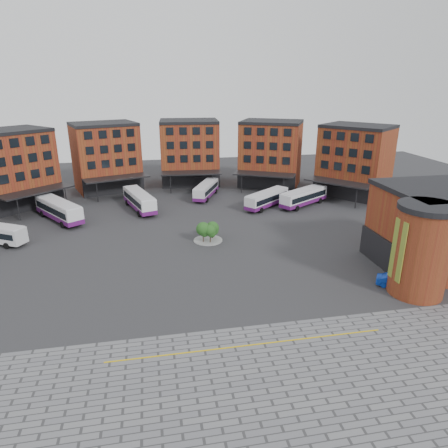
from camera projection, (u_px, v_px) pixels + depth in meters
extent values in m
plane|color=#28282B|center=(206.00, 278.00, 49.38)|extent=(160.00, 160.00, 0.00)
cube|color=slate|center=(276.00, 412.00, 29.39)|extent=(50.00, 22.00, 0.02)
cube|color=gold|center=(250.00, 345.00, 36.78)|extent=(26.00, 0.15, 0.02)
cube|color=brown|center=(14.00, 170.00, 75.68)|extent=(16.35, 16.13, 14.00)
cube|color=black|center=(32.00, 200.00, 74.61)|extent=(10.00, 9.07, 4.00)
cube|color=black|center=(7.00, 131.00, 73.19)|extent=(16.55, 16.35, 0.60)
cube|color=black|center=(26.00, 161.00, 72.05)|extent=(8.60, 7.77, 8.00)
cube|color=black|center=(36.00, 191.00, 72.59)|extent=(12.61, 11.97, 0.25)
cylinder|color=black|center=(18.00, 210.00, 68.84)|extent=(0.20, 0.20, 4.00)
cylinder|color=black|center=(66.00, 198.00, 75.64)|extent=(0.20, 0.20, 4.00)
cube|color=brown|center=(106.00, 158.00, 87.27)|extent=(15.55, 13.69, 14.00)
cube|color=black|center=(114.00, 185.00, 85.00)|extent=(12.45, 4.71, 4.00)
cube|color=black|center=(103.00, 124.00, 84.79)|extent=(15.65, 13.97, 0.60)
cube|color=black|center=(111.00, 151.00, 82.39)|extent=(10.87, 3.87, 8.00)
cube|color=black|center=(117.00, 178.00, 82.40)|extent=(13.72, 8.39, 0.25)
cylinder|color=black|center=(97.00, 192.00, 79.50)|extent=(0.20, 0.20, 4.00)
cylinder|color=black|center=(141.00, 187.00, 83.73)|extent=(0.20, 0.20, 4.00)
cube|color=brown|center=(190.00, 153.00, 92.76)|extent=(13.67, 10.88, 14.00)
cube|color=black|center=(191.00, 179.00, 89.92)|extent=(13.00, 1.41, 4.00)
cube|color=black|center=(189.00, 121.00, 90.27)|extent=(13.69, 11.18, 0.60)
cube|color=black|center=(190.00, 147.00, 87.29)|extent=(11.42, 0.95, 8.00)
cube|color=black|center=(191.00, 173.00, 87.05)|extent=(13.28, 5.30, 0.25)
cylinder|color=black|center=(171.00, 184.00, 85.55)|extent=(0.20, 0.20, 4.00)
cylinder|color=black|center=(213.00, 183.00, 86.54)|extent=(0.20, 0.20, 4.00)
cube|color=brown|center=(271.00, 155.00, 91.26)|extent=(16.12, 14.81, 14.00)
cube|color=black|center=(266.00, 181.00, 88.58)|extent=(11.81, 6.35, 4.00)
cube|color=black|center=(272.00, 122.00, 88.78)|extent=(16.26, 15.08, 0.60)
cube|color=black|center=(267.00, 148.00, 85.96)|extent=(10.26, 5.33, 8.00)
cube|color=black|center=(264.00, 174.00, 85.78)|extent=(13.58, 9.82, 0.25)
cylinder|color=black|center=(241.00, 184.00, 86.05)|extent=(0.20, 0.20, 4.00)
cylinder|color=black|center=(284.00, 187.00, 83.63)|extent=(0.20, 0.20, 4.00)
cube|color=brown|center=(355.00, 162.00, 83.02)|extent=(16.02, 16.39, 14.00)
cube|color=black|center=(343.00, 190.00, 81.20)|extent=(8.74, 10.28, 4.00)
cube|color=black|center=(359.00, 126.00, 80.54)|extent=(16.25, 16.58, 0.60)
cube|color=black|center=(346.00, 155.00, 78.60)|extent=(7.47, 8.86, 8.00)
cube|color=black|center=(339.00, 182.00, 78.81)|extent=(11.73, 12.79, 0.25)
cylinder|color=black|center=(313.00, 190.00, 80.89)|extent=(0.20, 0.20, 4.00)
cylinder|color=black|center=(356.00, 198.00, 75.47)|extent=(0.20, 0.20, 4.00)
cube|color=brown|center=(440.00, 230.00, 51.04)|extent=(14.00, 12.00, 10.00)
cube|color=black|center=(448.00, 190.00, 49.24)|extent=(14.40, 12.40, 0.60)
cube|color=black|center=(386.00, 255.00, 50.83)|extent=(0.40, 12.00, 4.00)
cylinder|color=brown|center=(421.00, 253.00, 44.28)|extent=(6.00, 6.00, 10.00)
cylinder|color=black|center=(429.00, 207.00, 42.48)|extent=(6.40, 6.40, 0.60)
cube|color=#C87217|center=(398.00, 251.00, 43.61)|extent=(0.12, 2.20, 7.00)
cylinder|color=gray|center=(208.00, 240.00, 60.80)|extent=(4.40, 4.40, 0.12)
cylinder|color=#332114|center=(203.00, 238.00, 59.86)|extent=(0.14, 0.14, 1.55)
sphere|color=#194B1B|center=(203.00, 229.00, 59.39)|extent=(2.09, 2.09, 2.09)
sphere|color=#194B1B|center=(205.00, 232.00, 59.44)|extent=(1.46, 1.46, 1.46)
cylinder|color=#332114|center=(213.00, 235.00, 61.30)|extent=(0.14, 0.14, 1.27)
sphere|color=#194B1B|center=(212.00, 228.00, 60.91)|extent=(2.03, 2.03, 2.03)
sphere|color=#194B1B|center=(214.00, 231.00, 60.94)|extent=(1.42, 1.42, 1.42)
cylinder|color=#332114|center=(210.00, 239.00, 59.69)|extent=(0.14, 0.14, 1.43)
sphere|color=#194B1B|center=(210.00, 231.00, 59.25)|extent=(1.74, 1.74, 1.74)
sphere|color=#194B1B|center=(212.00, 233.00, 59.29)|extent=(1.22, 1.22, 1.22)
cylinder|color=black|center=(6.00, 246.00, 57.64)|extent=(0.97, 0.72, 0.95)
cylinder|color=black|center=(19.00, 240.00, 59.76)|extent=(0.97, 0.72, 0.95)
cube|color=white|center=(59.00, 209.00, 68.88)|extent=(9.53, 11.92, 2.80)
cube|color=black|center=(59.00, 208.00, 68.81)|extent=(9.00, 11.14, 1.08)
cube|color=silver|center=(58.00, 201.00, 68.38)|extent=(9.14, 11.45, 0.14)
cube|color=black|center=(44.00, 201.00, 72.86)|extent=(2.06, 1.49, 1.26)
cube|color=#5D1666|center=(60.00, 215.00, 69.22)|extent=(9.58, 11.98, 0.80)
cylinder|color=black|center=(42.00, 214.00, 71.06)|extent=(0.93, 1.13, 1.14)
cylinder|color=black|center=(58.00, 211.00, 72.98)|extent=(0.93, 1.13, 1.14)
cylinder|color=black|center=(62.00, 225.00, 65.77)|extent=(0.93, 1.13, 1.14)
cylinder|color=black|center=(79.00, 221.00, 67.69)|extent=(0.93, 1.13, 1.14)
cube|color=white|center=(139.00, 200.00, 74.64)|extent=(6.32, 12.37, 2.70)
cube|color=black|center=(139.00, 199.00, 74.58)|extent=(6.08, 11.47, 1.05)
cube|color=silver|center=(139.00, 193.00, 74.17)|extent=(6.06, 11.88, 0.13)
cube|color=black|center=(130.00, 191.00, 79.49)|extent=(2.26, 0.83, 1.21)
cube|color=#5D1666|center=(140.00, 205.00, 74.97)|extent=(6.37, 12.42, 0.77)
cylinder|color=black|center=(127.00, 203.00, 77.71)|extent=(0.65, 1.15, 1.10)
cylinder|color=black|center=(141.00, 201.00, 78.94)|extent=(0.65, 1.15, 1.10)
cylinder|color=black|center=(139.00, 214.00, 71.30)|extent=(0.65, 1.15, 1.10)
cylinder|color=black|center=(154.00, 211.00, 72.53)|extent=(0.65, 1.15, 1.10)
cube|color=silver|center=(206.00, 189.00, 82.70)|extent=(6.66, 10.79, 2.39)
cube|color=black|center=(206.00, 188.00, 82.64)|extent=(6.36, 10.03, 0.93)
cube|color=silver|center=(206.00, 183.00, 82.28)|extent=(6.39, 10.36, 0.12)
cube|color=black|center=(213.00, 182.00, 87.44)|extent=(1.94, 0.97, 1.07)
cube|color=#5D1666|center=(206.00, 193.00, 82.99)|extent=(6.71, 10.84, 0.68)
cylinder|color=black|center=(205.00, 190.00, 86.54)|extent=(0.67, 1.01, 0.98)
cylinder|color=black|center=(216.00, 191.00, 85.99)|extent=(0.67, 1.01, 0.98)
cylinder|color=black|center=(196.00, 199.00, 80.26)|extent=(0.67, 1.01, 0.98)
cylinder|color=black|center=(207.00, 200.00, 79.71)|extent=(0.67, 1.01, 0.98)
cube|color=white|center=(267.00, 198.00, 76.20)|extent=(10.17, 8.87, 2.46)
cube|color=black|center=(267.00, 197.00, 76.14)|extent=(9.52, 8.37, 0.95)
cube|color=silver|center=(267.00, 192.00, 75.76)|extent=(9.76, 8.52, 0.12)
cube|color=black|center=(282.00, 191.00, 79.99)|extent=(1.43, 1.74, 1.10)
cube|color=#5D1666|center=(267.00, 203.00, 76.50)|extent=(10.22, 8.93, 0.70)
cylinder|color=black|center=(272.00, 200.00, 79.92)|extent=(0.97, 0.86, 1.00)
cylinder|color=black|center=(282.00, 202.00, 78.39)|extent=(0.97, 0.86, 1.00)
cylinder|color=black|center=(250.00, 208.00, 74.88)|extent=(0.97, 0.86, 1.00)
cylinder|color=black|center=(261.00, 210.00, 73.34)|extent=(0.97, 0.86, 1.00)
cube|color=white|center=(304.00, 196.00, 77.10)|extent=(11.22, 8.41, 2.58)
cube|color=black|center=(304.00, 195.00, 77.03)|extent=(10.46, 7.96, 1.00)
cube|color=silver|center=(304.00, 190.00, 76.64)|extent=(10.77, 8.07, 0.13)
cube|color=black|center=(321.00, 190.00, 80.66)|extent=(1.29, 1.96, 1.16)
cube|color=#5D1666|center=(303.00, 201.00, 77.41)|extent=(11.27, 8.46, 0.74)
cylinder|color=black|center=(309.00, 198.00, 80.83)|extent=(1.06, 0.83, 1.05)
cylinder|color=black|center=(320.00, 201.00, 79.02)|extent=(1.06, 0.83, 1.05)
cylinder|color=black|center=(286.00, 205.00, 76.09)|extent=(1.06, 0.83, 1.05)
cylinder|color=black|center=(297.00, 208.00, 74.27)|extent=(1.06, 0.83, 1.05)
imported|color=#0C309F|center=(397.00, 282.00, 46.84)|extent=(4.62, 3.81, 1.49)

